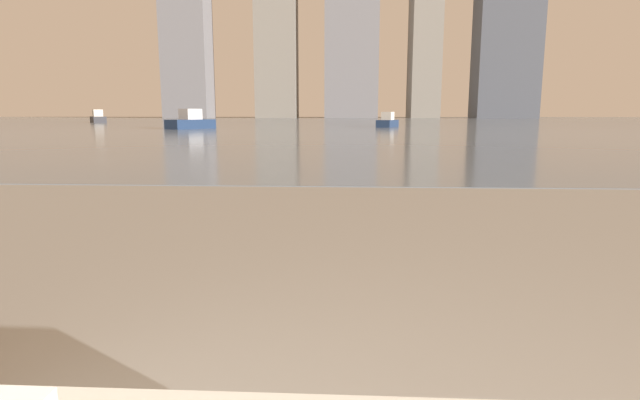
# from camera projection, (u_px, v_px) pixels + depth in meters

# --- Properties ---
(harbor_water) EXTENTS (180.00, 110.00, 0.01)m
(harbor_water) POSITION_uv_depth(u_px,v_px,m) (345.00, 122.00, 60.96)
(harbor_water) COLOR slate
(harbor_water) RESTS_ON ground_plane
(harbor_boat_0) EXTENTS (1.91, 3.15, 1.12)m
(harbor_boat_0) POSITION_uv_depth(u_px,v_px,m) (388.00, 122.00, 37.26)
(harbor_boat_0) COLOR navy
(harbor_boat_0) RESTS_ON harbor_water
(harbor_boat_2) EXTENTS (3.21, 3.94, 1.44)m
(harbor_boat_2) POSITION_uv_depth(u_px,v_px,m) (98.00, 118.00, 55.98)
(harbor_boat_2) COLOR #2D2D33
(harbor_boat_2) RESTS_ON harbor_water
(harbor_boat_4) EXTENTS (2.69, 3.61, 1.30)m
(harbor_boat_4) POSITION_uv_depth(u_px,v_px,m) (191.00, 122.00, 32.79)
(harbor_boat_4) COLOR navy
(harbor_boat_4) RESTS_ON harbor_water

